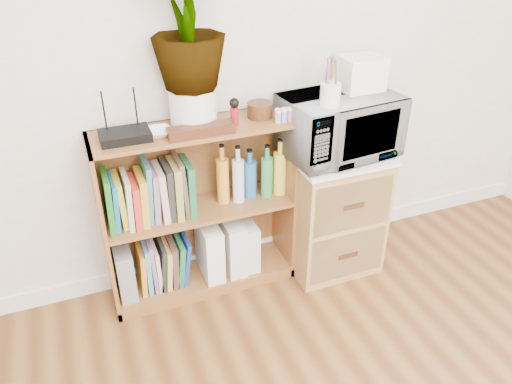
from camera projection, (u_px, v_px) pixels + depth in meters
skirting_board at (252, 247)px, 3.06m from camera, size 4.00×0.02×0.10m
bookshelf at (199, 212)px, 2.62m from camera, size 1.00×0.30×0.95m
wicker_unit at (330, 211)px, 2.86m from camera, size 0.50×0.45×0.70m
microwave at (339, 125)px, 2.58m from camera, size 0.61×0.45×0.32m
pen_cup at (330, 94)px, 2.36m from camera, size 0.10×0.10×0.11m
small_appliance at (361, 73)px, 2.55m from camera, size 0.21×0.18×0.17m
router at (125, 135)px, 2.25m from camera, size 0.23×0.15×0.04m
white_bowl at (158, 132)px, 2.29m from camera, size 0.13×0.13×0.03m
plant_pot at (193, 107)px, 2.35m from camera, size 0.22×0.22×0.19m
potted_plant at (187, 22)px, 2.15m from camera, size 0.33×0.33×0.59m
trinket_box at (201, 130)px, 2.29m from camera, size 0.31×0.08×0.05m
kokeshi_doll at (234, 116)px, 2.39m from camera, size 0.04×0.04×0.09m
wooden_bowl at (260, 110)px, 2.48m from camera, size 0.13×0.13×0.07m
paint_jars at (284, 117)px, 2.43m from camera, size 0.10×0.04×0.05m
file_box at (124, 270)px, 2.62m from camera, size 0.09×0.23×0.29m
magazine_holder_left at (209, 249)px, 2.75m from camera, size 0.10×0.25×0.32m
magazine_holder_mid at (232, 244)px, 2.79m from camera, size 0.10×0.25×0.32m
magazine_holder_right at (246, 243)px, 2.82m from camera, size 0.09×0.23×0.28m
cookbooks at (150, 194)px, 2.46m from camera, size 0.43×0.20×0.31m
liquor_bottles at (259, 172)px, 2.64m from camera, size 0.46×0.07×0.32m
lower_books at (162, 263)px, 2.69m from camera, size 0.28×0.19×0.30m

